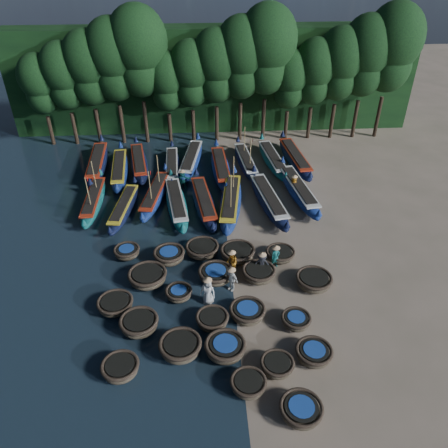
{
  "coord_description": "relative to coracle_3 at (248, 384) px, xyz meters",
  "views": [
    {
      "loc": [
        -1.7,
        -20.84,
        17.91
      ],
      "look_at": [
        -0.22,
        3.21,
        1.3
      ],
      "focal_mm": 35.0,
      "sensor_mm": 36.0,
      "label": 1
    }
  ],
  "objects": [
    {
      "name": "tree_11",
      "position": [
        9.12,
        28.52,
        6.27
      ],
      "size": [
        4.09,
        4.09,
        9.65
      ],
      "color": "black",
      "rests_on": "ground"
    },
    {
      "name": "tree_9",
      "position": [
        4.52,
        28.52,
        8.3
      ],
      "size": [
        5.34,
        5.34,
        12.58
      ],
      "color": "black",
      "rests_on": "ground"
    },
    {
      "name": "tree_14",
      "position": [
        16.02,
        28.52,
        8.3
      ],
      "size": [
        5.34,
        5.34,
        12.58
      ],
      "color": "black",
      "rests_on": "ground"
    },
    {
      "name": "coracle_19",
      "position": [
        4.65,
        6.79,
        0.04
      ],
      "size": [
        2.21,
        2.21,
        0.73
      ],
      "rotation": [
        0.0,
        0.0,
        0.01
      ],
      "color": "brown",
      "rests_on": "ground"
    },
    {
      "name": "coracle_9",
      "position": [
        3.42,
        1.53,
        0.03
      ],
      "size": [
        1.94,
        1.94,
        0.7
      ],
      "rotation": [
        0.0,
        0.0,
        -0.13
      ],
      "color": "brown",
      "rests_on": "ground"
    },
    {
      "name": "fisherman_0",
      "position": [
        -1.68,
        5.76,
        0.57
      ],
      "size": [
        1.01,
        0.84,
        1.97
      ],
      "rotation": [
        0.0,
        0.0,
        5.91
      ],
      "color": "silver",
      "rests_on": "ground"
    },
    {
      "name": "long_boat_9",
      "position": [
        -10.86,
        22.76,
        0.23
      ],
      "size": [
        2.13,
        9.03,
        1.59
      ],
      "rotation": [
        0.0,
        0.0,
        0.06
      ],
      "color": "black",
      "rests_on": "ground"
    },
    {
      "name": "fisherman_6",
      "position": [
        5.51,
        17.54,
        0.5
      ],
      "size": [
        0.57,
        0.83,
        1.82
      ],
      "rotation": [
        0.0,
        0.0,
        4.78
      ],
      "color": "#B06B17",
      "rests_on": "ground"
    },
    {
      "name": "coracle_18",
      "position": [
        1.46,
        7.65,
        0.06
      ],
      "size": [
        2.44,
        2.44,
        0.75
      ],
      "rotation": [
        0.0,
        0.0,
        -0.33
      ],
      "color": "brown",
      "rests_on": "ground"
    },
    {
      "name": "tree_2",
      "position": [
        -11.58,
        28.52,
        6.95
      ],
      "size": [
        4.51,
        4.51,
        10.63
      ],
      "color": "black",
      "rests_on": "ground"
    },
    {
      "name": "fisherman_5",
      "position": [
        -3.31,
        19.09,
        0.45
      ],
      "size": [
        1.49,
        0.67,
        1.76
      ],
      "rotation": [
        0.0,
        0.0,
        2.99
      ],
      "color": "#17615E",
      "rests_on": "ground"
    },
    {
      "name": "long_boat_15",
      "position": [
        2.18,
        22.58,
        0.15
      ],
      "size": [
        2.1,
        7.75,
        3.31
      ],
      "rotation": [
        0.0,
        0.0,
        0.1
      ],
      "color": "black",
      "rests_on": "ground"
    },
    {
      "name": "coracle_11",
      "position": [
        -5.39,
        3.98,
        0.07
      ],
      "size": [
        2.3,
        2.3,
        0.78
      ],
      "rotation": [
        0.0,
        0.0,
        0.21
      ],
      "color": "brown",
      "rests_on": "ground"
    },
    {
      "name": "coracle_7",
      "position": [
        -0.93,
        2.09,
        0.09
      ],
      "size": [
        2.54,
        2.54,
        0.8
      ],
      "rotation": [
        0.0,
        0.0,
        0.4
      ],
      "color": "brown",
      "rests_on": "ground"
    },
    {
      "name": "tree_10",
      "position": [
        6.82,
        28.52,
        5.6
      ],
      "size": [
        3.68,
        3.68,
        8.68
      ],
      "color": "black",
      "rests_on": "ground"
    },
    {
      "name": "coracle_5",
      "position": [
        -6.02,
        1.23,
        0.04
      ],
      "size": [
        2.11,
        2.11,
        0.72
      ],
      "rotation": [
        0.0,
        0.0,
        0.28
      ],
      "color": "brown",
      "rests_on": "ground"
    },
    {
      "name": "long_boat_3",
      "position": [
        -5.44,
        17.25,
        0.16
      ],
      "size": [
        2.66,
        7.81,
        3.36
      ],
      "rotation": [
        0.0,
        0.0,
        -0.17
      ],
      "color": "navy",
      "rests_on": "ground"
    },
    {
      "name": "tree_5",
      "position": [
        -4.68,
        28.52,
        5.6
      ],
      "size": [
        3.68,
        3.68,
        8.68
      ],
      "color": "black",
      "rests_on": "ground"
    },
    {
      "name": "tree_0",
      "position": [
        -16.18,
        28.52,
        5.6
      ],
      "size": [
        3.68,
        3.68,
        8.68
      ],
      "color": "black",
      "rests_on": "ground"
    },
    {
      "name": "long_boat_11",
      "position": [
        -7.24,
        22.81,
        0.18
      ],
      "size": [
        2.71,
        8.11,
        1.45
      ],
      "rotation": [
        0.0,
        0.0,
        0.16
      ],
      "color": "black",
      "rests_on": "ground"
    },
    {
      "name": "tree_7",
      "position": [
        -0.08,
        28.52,
        6.95
      ],
      "size": [
        4.51,
        4.51,
        10.63
      ],
      "color": "black",
      "rests_on": "ground"
    },
    {
      "name": "ground",
      "position": [
        -0.18,
        8.52,
        -0.37
      ],
      "size": [
        120.0,
        120.0,
        0.0
      ],
      "primitive_type": "plane",
      "color": "gray",
      "rests_on": "ground"
    },
    {
      "name": "coracle_4",
      "position": [
        2.17,
        -1.45,
        0.0
      ],
      "size": [
        2.43,
        2.43,
        0.65
      ],
      "rotation": [
        0.0,
        0.0,
        0.43
      ],
      "color": "brown",
      "rests_on": "ground"
    },
    {
      "name": "tree_13",
      "position": [
        13.72,
        28.52,
        7.62
      ],
      "size": [
        4.92,
        4.92,
        11.6
      ],
      "color": "black",
      "rests_on": "ground"
    },
    {
      "name": "long_boat_7",
      "position": [
        3.25,
        15.83,
        0.22
      ],
      "size": [
        2.83,
        8.71,
        1.55
      ],
      "rotation": [
        0.0,
        0.0,
        0.15
      ],
      "color": "black",
      "rests_on": "ground"
    },
    {
      "name": "long_boat_6",
      "position": [
        0.35,
        15.69,
        0.23
      ],
      "size": [
        2.77,
        8.84,
        3.79
      ],
      "rotation": [
        0.0,
        0.0,
        -0.14
      ],
      "color": "navy",
      "rests_on": "ground"
    },
    {
      "name": "tree_4",
      "position": [
        -6.98,
        28.52,
        8.3
      ],
      "size": [
        5.34,
        5.34,
        12.58
      ],
      "color": "black",
      "rests_on": "ground"
    },
    {
      "name": "tree_6",
      "position": [
        -2.38,
        28.52,
        6.27
      ],
      "size": [
        4.09,
        4.09,
        9.65
      ],
      "color": "black",
      "rests_on": "ground"
    },
    {
      "name": "fisherman_3",
      "position": [
        1.68,
        8.06,
        0.46
      ],
      "size": [
        1.09,
        0.72,
        1.77
      ],
      "rotation": [
        0.0,
        0.0,
        6.14
      ],
      "color": "black",
      "rests_on": "ground"
    },
    {
      "name": "coracle_15",
      "position": [
        -5.25,
        7.69,
        0.09
      ],
      "size": [
        2.74,
        2.74,
        0.8
      ],
      "rotation": [
        0.0,
        0.0,
        -0.3
      ],
      "color": "brown",
      "rests_on": "ground"
    },
    {
      "name": "long_boat_12",
      "position": [
        -4.3,
        22.12,
        0.14
      ],
      "size": [
        1.6,
        7.65,
        1.35
      ],
      "rotation": [
        0.0,
        0.0,
        0.04
      ],
      "color": "black",
      "rests_on": "ground"
    },
    {
      "name": "long_boat_5",
      "position": [
        -1.68,
        15.9,
        0.19
      ],
      "size": [
        2.55,
        8.25,
        1.46
      ],
      "rotation": [
        0.0,
        0.0,
        0.14
      ],
      "color": "black",
      "rests_on": "ground"
    },
    {
      "name": "coracle_21",
      "position": [
        -4.04,
        9.63,
        0.1
      ],
      "size": [
        2.05,
        2.05,
        0.82
      ],
      "rotation": [
        0.0,
        0.0,
        -0.1
      ],
      "color": "brown",
      "rests_on": "ground"
    },
    {
      "name": "long_boat_4",
      "position": [
        -3.74,
        15.85,
        0.18
      ],
      "size": [
        2.56,
        8.17,
        1.45
      ],
      "rotation": [
        0.0,
        0.0,
        0.14
      ],
      "color": "#11605D",
      "rests_on": "ground"
    },
    {
      "name": "tree_1",
      "position": [
        -13.88,
        28.52,
        6.27
      ],
      "size": [
        4.09,
        4.09,
        9.65
      ],
      "color": "black",
      "rests_on": "ground"
    },
    {
      "name": "coracle_6",
      "position": [
        -3.18,
        2.28,
        0.09
      ],
      "size": [
        2.41,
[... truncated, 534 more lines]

